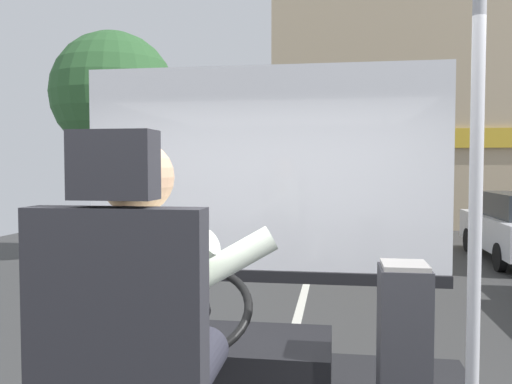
{
  "coord_description": "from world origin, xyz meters",
  "views": [
    {
      "loc": [
        0.5,
        -1.97,
        2.01
      ],
      "look_at": [
        0.05,
        0.96,
        1.86
      ],
      "focal_mm": 37.3,
      "sensor_mm": 36.0,
      "label": 1
    }
  ],
  "objects_px": {
    "steering_console": "(221,373)",
    "handrail_pole": "(475,231)",
    "fare_box": "(403,358)",
    "bus_driver": "(147,319)"
  },
  "relations": [
    {
      "from": "steering_console",
      "to": "handrail_pole",
      "type": "xyz_separation_m",
      "value": [
        1.03,
        -0.72,
        0.83
      ]
    },
    {
      "from": "handrail_pole",
      "to": "fare_box",
      "type": "distance_m",
      "value": 0.83
    },
    {
      "from": "steering_console",
      "to": "fare_box",
      "type": "xyz_separation_m",
      "value": [
        0.87,
        -0.2,
        0.2
      ]
    },
    {
      "from": "handrail_pole",
      "to": "steering_console",
      "type": "bearing_deg",
      "value": 145.05
    },
    {
      "from": "bus_driver",
      "to": "fare_box",
      "type": "height_order",
      "value": "bus_driver"
    },
    {
      "from": "bus_driver",
      "to": "steering_console",
      "type": "bearing_deg",
      "value": 90.0
    },
    {
      "from": "steering_console",
      "to": "handrail_pole",
      "type": "relative_size",
      "value": 0.52
    },
    {
      "from": "bus_driver",
      "to": "steering_console",
      "type": "height_order",
      "value": "bus_driver"
    },
    {
      "from": "bus_driver",
      "to": "fare_box",
      "type": "xyz_separation_m",
      "value": [
        0.87,
        0.85,
        -0.38
      ]
    },
    {
      "from": "bus_driver",
      "to": "handrail_pole",
      "type": "xyz_separation_m",
      "value": [
        1.03,
        0.32,
        0.25
      ]
    }
  ]
}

